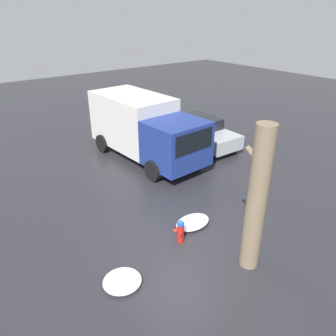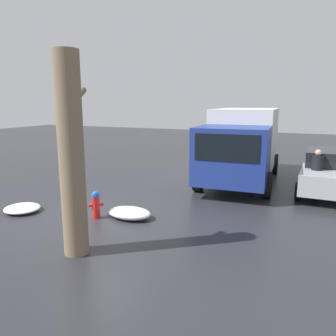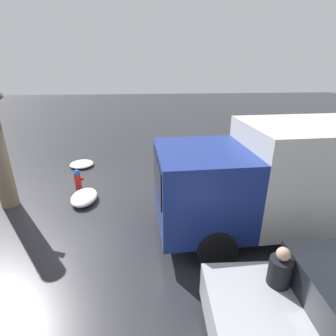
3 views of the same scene
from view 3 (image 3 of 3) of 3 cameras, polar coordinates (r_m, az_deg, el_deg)
ground_plane at (r=10.03m, az=-18.76°, el=-4.54°), size 60.00×60.00×0.00m
fire_hydrant at (r=9.87m, az=-19.03°, el=-2.43°), size 0.36×0.36×0.79m
delivery_truck at (r=7.40m, az=24.74°, el=-1.60°), size 6.53×2.91×2.93m
pedestrian at (r=5.02m, az=22.59°, el=-22.62°), size 0.36×0.36×1.67m
snow_pile_by_hydrant at (r=9.14m, az=-17.78°, el=-6.07°), size 0.83×1.27×0.30m
snow_pile_curbside at (r=12.19m, az=-18.27°, el=0.82°), size 1.01×1.04×0.21m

